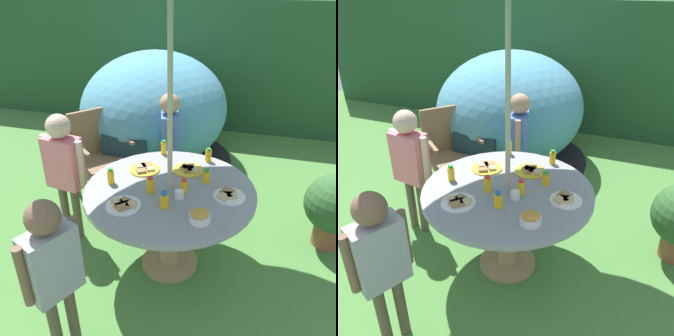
# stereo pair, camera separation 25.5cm
# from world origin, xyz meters

# --- Properties ---
(ground_plane) EXTENTS (10.00, 10.00, 0.02)m
(ground_plane) POSITION_xyz_m (0.00, 0.00, -0.01)
(ground_plane) COLOR #477A38
(hedge_backdrop) EXTENTS (9.00, 0.70, 1.81)m
(hedge_backdrop) POSITION_xyz_m (0.00, 3.30, 0.91)
(hedge_backdrop) COLOR #234C28
(hedge_backdrop) RESTS_ON ground_plane
(garden_table) EXTENTS (1.26, 1.26, 0.72)m
(garden_table) POSITION_xyz_m (0.00, 0.00, 0.59)
(garden_table) COLOR tan
(garden_table) RESTS_ON ground_plane
(wooden_chair) EXTENTS (0.67, 0.67, 0.92)m
(wooden_chair) POSITION_xyz_m (-0.97, 0.84, 0.52)
(wooden_chair) COLOR brown
(wooden_chair) RESTS_ON ground_plane
(dome_tent) EXTENTS (2.03, 2.03, 1.34)m
(dome_tent) POSITION_xyz_m (-0.68, 1.82, 0.66)
(dome_tent) COLOR teal
(dome_tent) RESTS_ON ground_plane
(potted_plant) EXTENTS (0.50, 0.50, 0.67)m
(potted_plant) POSITION_xyz_m (1.27, 0.60, 0.39)
(potted_plant) COLOR brown
(potted_plant) RESTS_ON ground_plane
(child_in_blue_shirt) EXTENTS (0.23, 0.38, 1.14)m
(child_in_blue_shirt) POSITION_xyz_m (-0.25, 0.95, 0.73)
(child_in_blue_shirt) COLOR brown
(child_in_blue_shirt) RESTS_ON ground_plane
(child_in_pink_shirt) EXTENTS (0.39, 0.21, 1.16)m
(child_in_pink_shirt) POSITION_xyz_m (-0.94, 0.14, 0.74)
(child_in_pink_shirt) COLOR brown
(child_in_pink_shirt) RESTS_ON ground_plane
(child_in_grey_shirt) EXTENTS (0.27, 0.35, 1.11)m
(child_in_grey_shirt) POSITION_xyz_m (-0.43, -0.90, 0.71)
(child_in_grey_shirt) COLOR brown
(child_in_grey_shirt) RESTS_ON ground_plane
(snack_bowl) EXTENTS (0.14, 0.14, 0.08)m
(snack_bowl) POSITION_xyz_m (0.28, -0.33, 0.76)
(snack_bowl) COLOR white
(snack_bowl) RESTS_ON garden_table
(plate_mid_left) EXTENTS (0.23, 0.23, 0.03)m
(plate_mid_left) POSITION_xyz_m (0.43, -0.00, 0.73)
(plate_mid_left) COLOR white
(plate_mid_left) RESTS_ON garden_table
(plate_near_left) EXTENTS (0.24, 0.24, 0.03)m
(plate_near_left) POSITION_xyz_m (0.07, 0.30, 0.74)
(plate_near_left) COLOR yellow
(plate_near_left) RESTS_ON garden_table
(plate_center_back) EXTENTS (0.24, 0.24, 0.03)m
(plate_center_back) POSITION_xyz_m (-0.24, -0.30, 0.73)
(plate_center_back) COLOR white
(plate_center_back) RESTS_ON garden_table
(plate_near_right) EXTENTS (0.24, 0.24, 0.03)m
(plate_near_right) POSITION_xyz_m (-0.27, 0.22, 0.73)
(plate_near_right) COLOR yellow
(plate_near_right) RESTS_ON garden_table
(juice_bottle_far_left) EXTENTS (0.06, 0.06, 0.12)m
(juice_bottle_far_left) POSITION_xyz_m (0.02, -0.24, 0.78)
(juice_bottle_far_left) COLOR yellow
(juice_bottle_far_left) RESTS_ON garden_table
(juice_bottle_far_right) EXTENTS (0.06, 0.06, 0.13)m
(juice_bottle_far_right) POSITION_xyz_m (-0.12, -0.08, 0.78)
(juice_bottle_far_right) COLOR yellow
(juice_bottle_far_right) RESTS_ON garden_table
(juice_bottle_center_front) EXTENTS (0.05, 0.05, 0.11)m
(juice_bottle_center_front) POSITION_xyz_m (0.11, -0.02, 0.77)
(juice_bottle_center_front) COLOR yellow
(juice_bottle_center_front) RESTS_ON garden_table
(juice_bottle_mid_right) EXTENTS (0.05, 0.05, 0.12)m
(juice_bottle_mid_right) POSITION_xyz_m (0.20, 0.50, 0.78)
(juice_bottle_mid_right) COLOR yellow
(juice_bottle_mid_right) RESTS_ON garden_table
(juice_bottle_front_edge) EXTENTS (0.05, 0.05, 0.13)m
(juice_bottle_front_edge) POSITION_xyz_m (-0.20, 0.54, 0.78)
(juice_bottle_front_edge) COLOR yellow
(juice_bottle_front_edge) RESTS_ON garden_table
(juice_bottle_back_edge) EXTENTS (0.05, 0.05, 0.13)m
(juice_bottle_back_edge) POSITION_xyz_m (-0.44, -0.04, 0.78)
(juice_bottle_back_edge) COLOR yellow
(juice_bottle_back_edge) RESTS_ON garden_table
(juice_bottle_spot_a) EXTENTS (0.06, 0.06, 0.11)m
(juice_bottle_spot_a) POSITION_xyz_m (0.24, 0.17, 0.77)
(juice_bottle_spot_a) COLOR yellow
(juice_bottle_spot_a) RESTS_ON garden_table
(cup_near) EXTENTS (0.07, 0.07, 0.06)m
(cup_near) POSITION_xyz_m (0.10, -0.10, 0.75)
(cup_near) COLOR white
(cup_near) RESTS_ON garden_table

